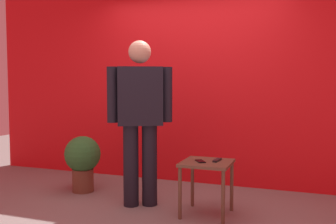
{
  "coord_description": "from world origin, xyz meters",
  "views": [
    {
      "loc": [
        1.46,
        -3.44,
        1.31
      ],
      "look_at": [
        -0.02,
        0.55,
        1.01
      ],
      "focal_mm": 40.66,
      "sensor_mm": 36.0,
      "label": 1
    }
  ],
  "objects_px": {
    "side_table": "(207,170)",
    "cell_phone": "(200,161)",
    "tv_remote": "(217,160)",
    "potted_plant": "(83,159)",
    "standing_person": "(140,114)"
  },
  "relations": [
    {
      "from": "standing_person",
      "to": "potted_plant",
      "type": "height_order",
      "value": "standing_person"
    },
    {
      "from": "tv_remote",
      "to": "potted_plant",
      "type": "relative_size",
      "value": 0.25
    },
    {
      "from": "standing_person",
      "to": "tv_remote",
      "type": "xyz_separation_m",
      "value": [
        0.85,
        0.01,
        -0.44
      ]
    },
    {
      "from": "potted_plant",
      "to": "tv_remote",
      "type": "bearing_deg",
      "value": -7.71
    },
    {
      "from": "potted_plant",
      "to": "standing_person",
      "type": "bearing_deg",
      "value": -15.35
    },
    {
      "from": "side_table",
      "to": "potted_plant",
      "type": "distance_m",
      "value": 1.67
    },
    {
      "from": "side_table",
      "to": "potted_plant",
      "type": "relative_size",
      "value": 0.79
    },
    {
      "from": "side_table",
      "to": "tv_remote",
      "type": "xyz_separation_m",
      "value": [
        0.09,
        0.06,
        0.1
      ]
    },
    {
      "from": "standing_person",
      "to": "tv_remote",
      "type": "relative_size",
      "value": 10.5
    },
    {
      "from": "side_table",
      "to": "tv_remote",
      "type": "bearing_deg",
      "value": 30.97
    },
    {
      "from": "cell_phone",
      "to": "potted_plant",
      "type": "distance_m",
      "value": 1.62
    },
    {
      "from": "side_table",
      "to": "cell_phone",
      "type": "bearing_deg",
      "value": -149.68
    },
    {
      "from": "standing_person",
      "to": "potted_plant",
      "type": "xyz_separation_m",
      "value": [
        -0.89,
        0.24,
        -0.59
      ]
    },
    {
      "from": "standing_person",
      "to": "potted_plant",
      "type": "relative_size",
      "value": 2.6
    },
    {
      "from": "tv_remote",
      "to": "potted_plant",
      "type": "xyz_separation_m",
      "value": [
        -1.74,
        0.23,
        -0.15
      ]
    }
  ]
}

